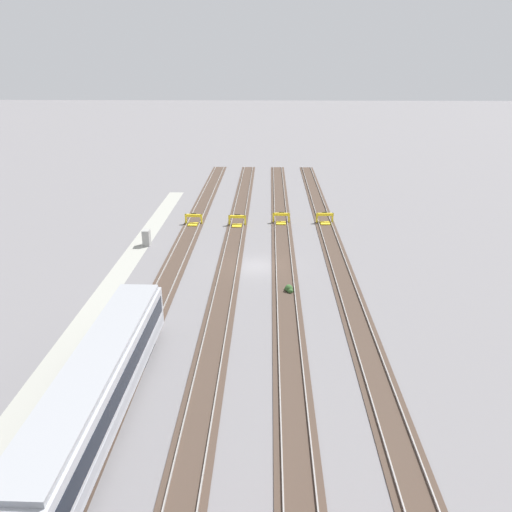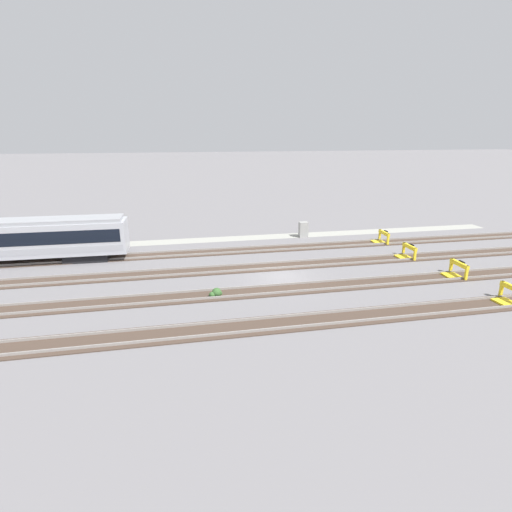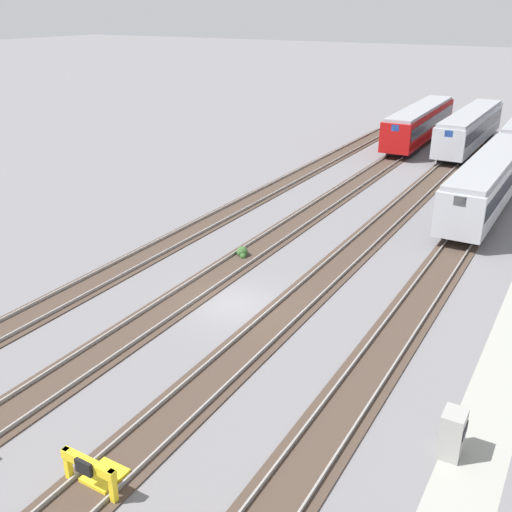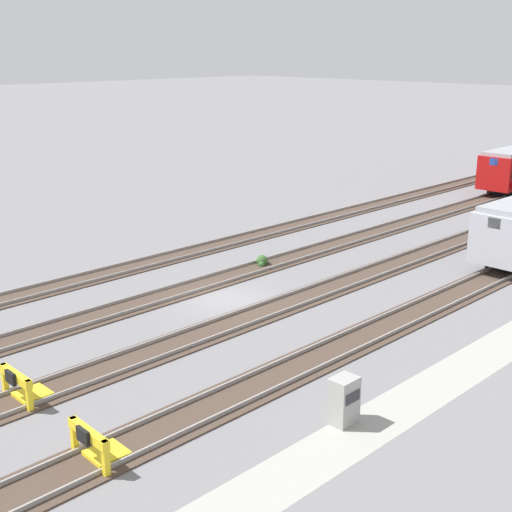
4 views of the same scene
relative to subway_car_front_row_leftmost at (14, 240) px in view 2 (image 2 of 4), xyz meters
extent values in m
plane|color=slate|center=(-20.86, 7.59, -2.04)|extent=(400.00, 400.00, 0.00)
cube|color=#9E9E93|center=(-20.86, -4.46, -2.04)|extent=(54.00, 2.00, 0.01)
cube|color=#47382D|center=(-20.86, 0.06, -2.01)|extent=(90.00, 2.24, 0.06)
cube|color=gray|center=(-20.86, 0.78, -1.90)|extent=(90.00, 0.07, 0.15)
cube|color=gray|center=(-20.86, -0.66, -1.90)|extent=(90.00, 0.07, 0.15)
cube|color=#47382D|center=(-20.86, 5.08, -2.01)|extent=(90.00, 2.24, 0.06)
cube|color=gray|center=(-20.86, 5.80, -1.90)|extent=(90.00, 0.07, 0.15)
cube|color=gray|center=(-20.86, 4.36, -1.90)|extent=(90.00, 0.07, 0.15)
cube|color=#47382D|center=(-20.86, 10.10, -2.01)|extent=(90.00, 2.24, 0.06)
cube|color=gray|center=(-20.86, 10.82, -1.90)|extent=(90.00, 0.07, 0.15)
cube|color=gray|center=(-20.86, 9.39, -1.90)|extent=(90.00, 0.07, 0.15)
cube|color=#47382D|center=(-20.86, 15.13, -2.01)|extent=(90.00, 2.24, 0.06)
cube|color=gray|center=(-20.86, 15.84, -1.90)|extent=(90.00, 0.07, 0.15)
cube|color=gray|center=(-20.86, 14.41, -1.90)|extent=(90.00, 0.07, 0.15)
cube|color=#ADAFB7|center=(0.00, 0.00, 0.01)|extent=(18.03, 3.02, 2.70)
cube|color=black|center=(0.00, 0.00, 0.33)|extent=(17.31, 3.05, 1.08)
cube|color=#9EA0A8|center=(0.00, 0.00, -0.75)|extent=(17.67, 3.04, 0.54)
cube|color=#999BA0|center=(0.00, 0.00, 1.51)|extent=(17.49, 2.73, 0.30)
cube|color=blue|center=(-8.96, 0.11, 1.01)|extent=(0.09, 0.70, 0.56)
cube|color=black|center=(-5.58, 0.07, -1.69)|extent=(3.63, 2.28, 0.70)
cube|color=yellow|center=(-33.30, 0.96, -1.46)|extent=(0.19, 0.19, 1.15)
cube|color=yellow|center=(-33.38, -0.84, -1.46)|extent=(0.19, 0.19, 1.15)
cube|color=yellow|center=(-33.34, 0.06, -1.04)|extent=(0.33, 2.01, 0.30)
cube|color=yellow|center=(-32.79, 0.03, -1.95)|extent=(1.15, 1.13, 0.18)
cube|color=black|center=(-33.52, 0.07, -1.04)|extent=(0.15, 0.60, 0.44)
cube|color=yellow|center=(-33.02, 5.98, -1.46)|extent=(0.18, 0.18, 1.15)
cube|color=yellow|center=(-33.05, 4.18, -1.46)|extent=(0.18, 0.18, 1.15)
cube|color=yellow|center=(-33.04, 5.08, -1.04)|extent=(0.27, 2.00, 0.30)
cube|color=yellow|center=(-32.49, 5.07, -1.95)|extent=(1.12, 1.10, 0.18)
cube|color=black|center=(-33.22, 5.08, -1.04)|extent=(0.13, 0.60, 0.44)
cube|color=yellow|center=(-34.06, 11.00, -1.46)|extent=(0.19, 0.19, 1.15)
cube|color=yellow|center=(-34.12, 9.20, -1.46)|extent=(0.19, 0.19, 1.15)
cube|color=yellow|center=(-34.09, 10.10, -1.04)|extent=(0.31, 2.01, 0.30)
cube|color=yellow|center=(-33.54, 10.08, -1.95)|extent=(1.14, 1.12, 0.18)
cube|color=black|center=(-34.27, 10.11, -1.04)|extent=(0.14, 0.60, 0.44)
cube|color=yellow|center=(-34.16, 14.23, -1.46)|extent=(0.19, 0.19, 1.15)
cube|color=yellow|center=(-33.64, 15.14, -1.95)|extent=(1.14, 1.12, 0.18)
cube|color=#9E9E99|center=(-26.22, -3.71, -1.24)|extent=(0.90, 0.70, 1.60)
cube|color=#333338|center=(-26.22, -4.07, -1.00)|extent=(0.70, 0.04, 0.36)
sphere|color=#38602D|center=(-15.64, 10.35, -1.76)|extent=(0.64, 0.64, 0.64)
sphere|color=#38602D|center=(-15.34, 10.47, -1.86)|extent=(0.44, 0.44, 0.44)
sphere|color=#38602D|center=(-15.86, 10.17, -1.90)|extent=(0.36, 0.36, 0.36)
camera|label=1|loc=(21.11, 8.65, 15.53)|focal=35.00mm
camera|label=2|loc=(-13.34, 35.11, 8.50)|focal=28.00mm
camera|label=3|loc=(-42.41, -5.87, 11.21)|focal=42.00mm
camera|label=4|loc=(-42.92, -16.35, 9.74)|focal=50.00mm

